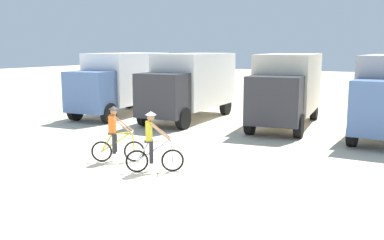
{
  "coord_description": "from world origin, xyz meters",
  "views": [
    {
      "loc": [
        7.85,
        -9.85,
        3.65
      ],
      "look_at": [
        -0.14,
        3.56,
        1.1
      ],
      "focal_mm": 41.55,
      "sensor_mm": 36.0,
      "label": 1
    }
  ],
  "objects_px": {
    "cyclist_orange_shirt": "(116,136)",
    "cyclist_cowboy_hat": "(153,144)",
    "box_truck_cream_rv": "(287,86)",
    "box_truck_avon_van": "(122,80)",
    "box_truck_white_box": "(190,83)"
  },
  "relations": [
    {
      "from": "cyclist_orange_shirt",
      "to": "box_truck_white_box",
      "type": "bearing_deg",
      "value": 105.46
    },
    {
      "from": "box_truck_white_box",
      "to": "box_truck_cream_rv",
      "type": "xyz_separation_m",
      "value": [
        4.85,
        0.69,
        0.0
      ]
    },
    {
      "from": "box_truck_avon_van",
      "to": "box_truck_cream_rv",
      "type": "height_order",
      "value": "same"
    },
    {
      "from": "box_truck_avon_van",
      "to": "box_truck_cream_rv",
      "type": "xyz_separation_m",
      "value": [
        8.91,
        1.19,
        0.0
      ]
    },
    {
      "from": "cyclist_cowboy_hat",
      "to": "cyclist_orange_shirt",
      "type": "bearing_deg",
      "value": 167.67
    },
    {
      "from": "box_truck_white_box",
      "to": "cyclist_orange_shirt",
      "type": "distance_m",
      "value": 9.01
    },
    {
      "from": "box_truck_avon_van",
      "to": "cyclist_orange_shirt",
      "type": "relative_size",
      "value": 3.82
    },
    {
      "from": "box_truck_cream_rv",
      "to": "cyclist_orange_shirt",
      "type": "relative_size",
      "value": 3.86
    },
    {
      "from": "box_truck_avon_van",
      "to": "box_truck_white_box",
      "type": "xyz_separation_m",
      "value": [
        4.05,
        0.5,
        0.0
      ]
    },
    {
      "from": "box_truck_avon_van",
      "to": "cyclist_cowboy_hat",
      "type": "relative_size",
      "value": 3.82
    },
    {
      "from": "box_truck_white_box",
      "to": "box_truck_cream_rv",
      "type": "height_order",
      "value": "same"
    },
    {
      "from": "box_truck_cream_rv",
      "to": "cyclist_orange_shirt",
      "type": "bearing_deg",
      "value": -104.82
    },
    {
      "from": "cyclist_orange_shirt",
      "to": "cyclist_cowboy_hat",
      "type": "distance_m",
      "value": 1.77
    },
    {
      "from": "box_truck_avon_van",
      "to": "box_truck_white_box",
      "type": "distance_m",
      "value": 4.09
    },
    {
      "from": "box_truck_white_box",
      "to": "cyclist_orange_shirt",
      "type": "relative_size",
      "value": 3.79
    }
  ]
}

